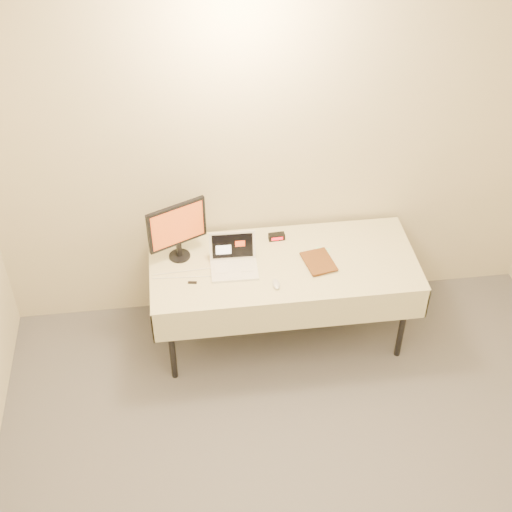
{
  "coord_description": "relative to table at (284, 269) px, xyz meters",
  "views": [
    {
      "loc": [
        -0.67,
        -1.65,
        3.97
      ],
      "look_at": [
        -0.2,
        1.99,
        0.86
      ],
      "focal_mm": 50.0,
      "sensor_mm": 36.0,
      "label": 1
    }
  ],
  "objects": [
    {
      "name": "usb_dongle",
      "position": [
        -0.64,
        -0.13,
        0.07
      ],
      "size": [
        0.06,
        0.03,
        0.01
      ],
      "primitive_type": "cube",
      "rotation": [
        0.0,
        0.0,
        -0.16
      ],
      "color": "black",
      "rests_on": "table"
    },
    {
      "name": "book",
      "position": [
        0.14,
        -0.06,
        0.19
      ],
      "size": [
        0.19,
        0.06,
        0.25
      ],
      "primitive_type": "imported",
      "rotation": [
        0.0,
        0.0,
        0.19
      ],
      "color": "#98531B",
      "rests_on": "table"
    },
    {
      "name": "clicker",
      "position": [
        -0.09,
        -0.23,
        0.07
      ],
      "size": [
        0.06,
        0.11,
        0.03
      ],
      "primitive_type": "ellipsoid",
      "rotation": [
        0.0,
        0.0,
        0.05
      ],
      "color": "silver",
      "rests_on": "table"
    },
    {
      "name": "monitor",
      "position": [
        -0.72,
        0.15,
        0.32
      ],
      "size": [
        0.4,
        0.2,
        0.44
      ],
      "rotation": [
        0.0,
        0.0,
        0.43
      ],
      "color": "black",
      "rests_on": "table"
    },
    {
      "name": "paper_form",
      "position": [
        0.26,
        -0.0,
        0.06
      ],
      "size": [
        0.19,
        0.28,
        0.0
      ],
      "primitive_type": "cube",
      "rotation": [
        0.0,
        0.0,
        -0.37
      ],
      "color": "#B5DEB1",
      "rests_on": "table"
    },
    {
      "name": "alarm_clock",
      "position": [
        -0.01,
        0.26,
        0.09
      ],
      "size": [
        0.12,
        0.06,
        0.05
      ],
      "rotation": [
        0.0,
        0.0,
        0.06
      ],
      "color": "black",
      "rests_on": "table"
    },
    {
      "name": "table",
      "position": [
        0.0,
        0.0,
        0.0
      ],
      "size": [
        1.86,
        0.81,
        0.74
      ],
      "color": "black",
      "rests_on": "ground"
    },
    {
      "name": "laptop",
      "position": [
        -0.35,
        0.01,
        0.12
      ],
      "size": [
        0.32,
        0.28,
        0.22
      ],
      "rotation": [
        0.0,
        0.0,
        -0.02
      ],
      "color": "white",
      "rests_on": "table"
    },
    {
      "name": "back_wall",
      "position": [
        0.0,
        0.45,
        0.67
      ],
      "size": [
        4.0,
        0.1,
        2.7
      ],
      "primitive_type": "cube",
      "color": "beige",
      "rests_on": "ground"
    }
  ]
}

